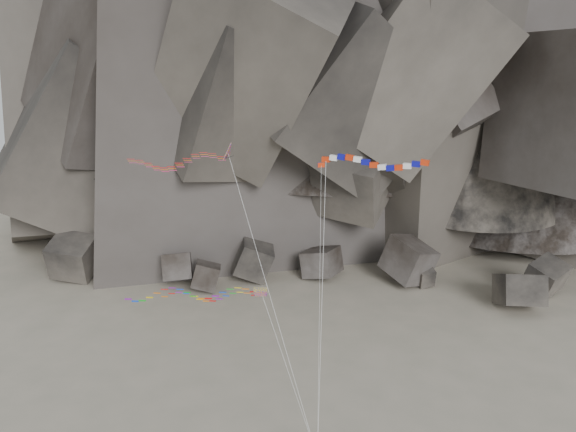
# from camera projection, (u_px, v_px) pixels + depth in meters

# --- Properties ---
(ground) EXTENTS (260.00, 260.00, 0.00)m
(ground) POSITION_uv_depth(u_px,v_px,m) (283.00, 425.00, 54.59)
(ground) COLOR gray
(ground) RESTS_ON ground
(headland) EXTENTS (110.00, 70.00, 84.00)m
(headland) POSITION_uv_depth(u_px,v_px,m) (320.00, 22.00, 110.86)
(headland) COLOR #534C44
(headland) RESTS_ON ground
(boulder_field) EXTENTS (81.06, 17.38, 8.29)m
(boulder_field) POSITION_uv_depth(u_px,v_px,m) (294.00, 272.00, 88.13)
(boulder_field) COLOR #47423F
(boulder_field) RESTS_ON ground
(delta_kite) EXTENTS (18.78, 11.08, 25.36)m
(delta_kite) POSITION_uv_depth(u_px,v_px,m) (173.00, 161.00, 51.67)
(delta_kite) COLOR red
(delta_kite) RESTS_ON ground
(banner_kite) EXTENTS (8.89, 8.26, 24.70)m
(banner_kite) POSITION_uv_depth(u_px,v_px,m) (373.00, 164.00, 46.96)
(banner_kite) COLOR red
(banner_kite) RESTS_ON ground
(parafoil_kite) EXTENTS (18.92, 7.35, 12.37)m
(parafoil_kite) POSITION_uv_depth(u_px,v_px,m) (189.00, 294.00, 52.09)
(parafoil_kite) COLOR yellow
(parafoil_kite) RESTS_ON ground
(pennant_kite) EXTENTS (0.62, 6.58, 24.07)m
(pennant_kite) POSITION_uv_depth(u_px,v_px,m) (320.00, 223.00, 47.29)
(pennant_kite) COLOR red
(pennant_kite) RESTS_ON ground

